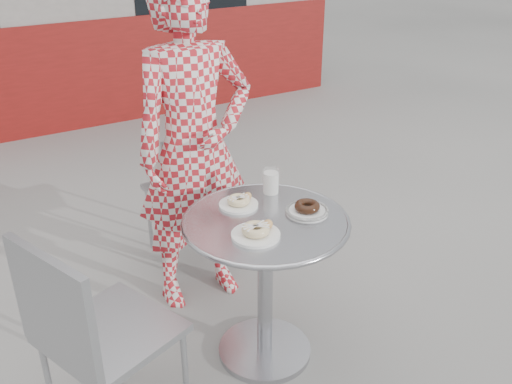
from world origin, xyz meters
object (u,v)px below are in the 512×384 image
bistro_table (265,255)px  plate_checker (307,209)px  seated_person (195,148)px  chair_far (187,216)px  milk_cup (271,182)px  plate_far (239,202)px  chair_left (114,372)px  plate_near (256,232)px

bistro_table → plate_checker: size_ratio=3.82×
bistro_table → seated_person: bearing=93.7°
chair_far → milk_cup: size_ratio=6.78×
milk_cup → chair_far: bearing=96.7°
chair_far → plate_far: 0.97m
plate_checker → milk_cup: size_ratio=1.57×
bistro_table → chair_left: size_ratio=0.79×
bistro_table → milk_cup: milk_cup is taller
chair_left → plate_checker: bearing=-109.3°
chair_far → plate_checker: chair_far is taller
chair_far → plate_checker: bearing=95.7°
chair_left → seated_person: bearing=-66.7°
plate_checker → milk_cup: bearing=97.5°
chair_far → plate_near: bearing=80.3°
plate_far → milk_cup: milk_cup is taller
chair_left → seated_person: seated_person is taller
seated_person → chair_left: bearing=-134.8°
bistro_table → plate_checker: bearing=-11.9°
seated_person → plate_checker: 0.69m
plate_near → milk_cup: (0.26, 0.30, 0.04)m
chair_left → plate_near: bearing=-113.9°
chair_far → plate_far: bearing=82.2°
chair_far → plate_checker: 1.15m
chair_far → milk_cup: milk_cup is taller
bistro_table → seated_person: seated_person is taller
bistro_table → seated_person: size_ratio=0.43×
chair_far → seated_person: (-0.10, -0.39, 0.59)m
bistro_table → plate_far: plate_far is taller
chair_left → plate_far: (0.70, 0.23, 0.46)m
plate_far → milk_cup: 0.20m
seated_person → plate_checker: seated_person is taller
plate_near → chair_left: bearing=176.6°
chair_far → seated_person: size_ratio=0.49×
plate_far → plate_near: 0.27m
plate_far → chair_far: bearing=83.4°
chair_far → plate_near: chair_far is taller
plate_checker → seated_person: bearing=109.2°
seated_person → plate_far: bearing=-88.1°
plate_checker → milk_cup: milk_cup is taller
chair_far → milk_cup: (0.09, -0.79, 0.53)m
bistro_table → plate_checker: 0.27m
bistro_table → plate_near: bearing=-137.2°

